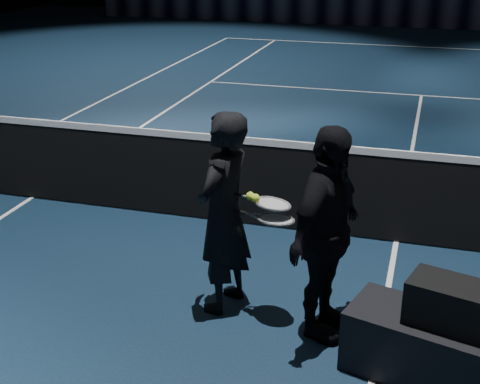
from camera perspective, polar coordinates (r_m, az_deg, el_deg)
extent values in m
plane|color=black|center=(6.81, 13.18, -4.18)|extent=(36.00, 36.00, 0.00)
cube|color=black|center=(6.63, 13.51, -0.68)|extent=(12.80, 0.02, 0.86)
cube|color=white|center=(6.47, 13.86, 3.13)|extent=(12.80, 0.03, 0.07)
cube|color=black|center=(21.79, 16.28, 14.43)|extent=(22.00, 0.15, 0.90)
cube|color=black|center=(4.81, 18.32, -13.35)|extent=(1.62, 0.91, 0.46)
cube|color=black|center=(4.61, 18.88, -9.41)|extent=(0.83, 0.52, 0.31)
cube|color=white|center=(4.47, 18.93, -10.49)|extent=(0.35, 0.10, 0.10)
imported|color=black|center=(5.22, -1.42, -1.83)|extent=(0.52, 0.67, 1.64)
imported|color=black|center=(4.91, 7.36, -3.63)|extent=(0.66, 1.04, 1.64)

